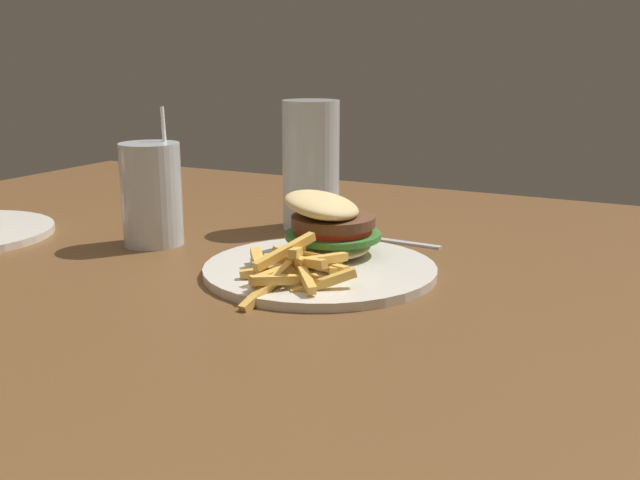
% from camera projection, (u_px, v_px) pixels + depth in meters
% --- Properties ---
extents(dining_table, '(1.31, 1.24, 0.73)m').
position_uv_depth(dining_table, '(130.00, 361.00, 0.90)').
color(dining_table, brown).
rests_on(dining_table, ground_plane).
extents(meal_plate_near, '(0.28, 0.26, 0.09)m').
position_uv_depth(meal_plate_near, '(323.00, 248.00, 0.86)').
color(meal_plate_near, silver).
rests_on(meal_plate_near, dining_table).
extents(beer_glass, '(0.08, 0.08, 0.18)m').
position_uv_depth(beer_glass, '(311.00, 169.00, 1.05)').
color(beer_glass, silver).
rests_on(beer_glass, dining_table).
extents(juice_glass, '(0.08, 0.08, 0.18)m').
position_uv_depth(juice_glass, '(152.00, 198.00, 0.96)').
color(juice_glass, silver).
rests_on(juice_glass, dining_table).
extents(spoon, '(0.05, 0.18, 0.02)m').
position_uv_depth(spoon, '(340.00, 230.00, 1.02)').
color(spoon, silver).
rests_on(spoon, dining_table).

